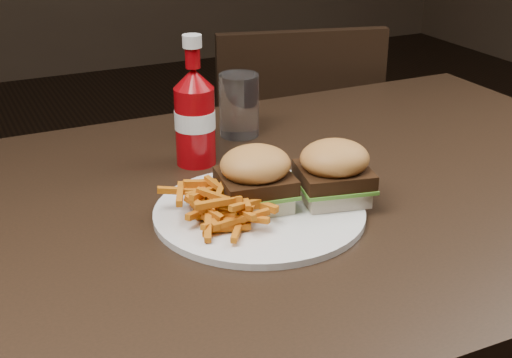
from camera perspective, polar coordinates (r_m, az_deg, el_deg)
name	(u,v)px	position (r m, az deg, el deg)	size (l,w,h in m)	color
dining_table	(296,202)	(1.03, 3.19, -1.87)	(1.20, 0.80, 0.04)	black
chair_far	(282,179)	(1.84, 2.06, -0.01)	(0.39, 0.39, 0.04)	black
plate	(259,213)	(0.95, 0.26, -2.71)	(0.28, 0.28, 0.01)	white
sandwich_half_a	(256,199)	(0.95, -0.04, -1.57)	(0.08, 0.08, 0.02)	beige
sandwich_half_b	(333,192)	(0.97, 6.18, -1.04)	(0.08, 0.08, 0.02)	beige
fries_pile	(218,202)	(0.92, -3.07, -1.83)	(0.11, 0.11, 0.04)	#D45D14
ketchup_bottle	(195,127)	(1.10, -4.89, 4.19)	(0.06, 0.06, 0.12)	#8E040A
tumbler	(239,105)	(1.21, -1.36, 5.94)	(0.07, 0.07, 0.11)	white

